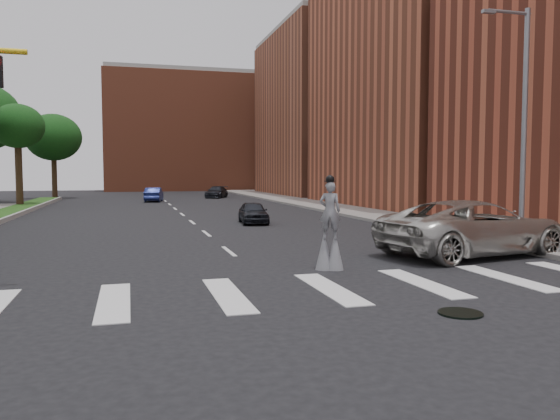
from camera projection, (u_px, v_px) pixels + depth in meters
name	position (u px, v px, depth m)	size (l,w,h in m)	color
ground_plane	(292.00, 301.00, 12.26)	(160.00, 160.00, 0.00)	black
sidewalk_right	(357.00, 211.00, 39.62)	(5.00, 90.00, 0.18)	slate
manhole	(460.00, 313.00, 11.14)	(0.90, 0.90, 0.04)	black
building_mid	(439.00, 64.00, 46.13)	(16.00, 22.00, 24.00)	#9E4C31
building_far	(335.00, 116.00, 69.34)	(16.00, 22.00, 20.00)	#995138
building_backdrop	(189.00, 134.00, 88.21)	(26.00, 14.00, 18.00)	#9E4C31
streetlight	(522.00, 119.00, 20.60)	(2.05, 0.20, 9.00)	slate
stilt_performer	(330.00, 233.00, 16.15)	(0.81, 0.64, 2.81)	#322214
suv_crossing	(474.00, 228.00, 18.97)	(3.20, 6.93, 1.93)	#B7B4AD
car_near	(253.00, 212.00, 30.76)	(1.46, 3.62, 1.23)	black
car_mid	(154.00, 195.00, 53.35)	(1.45, 4.17, 1.37)	navy
car_far	(217.00, 192.00, 61.17)	(1.82, 4.48, 1.30)	black
tree_6	(17.00, 127.00, 44.68)	(4.27, 4.27, 8.48)	#322214
tree_7	(53.00, 138.00, 58.99)	(5.94, 5.94, 9.17)	#322214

